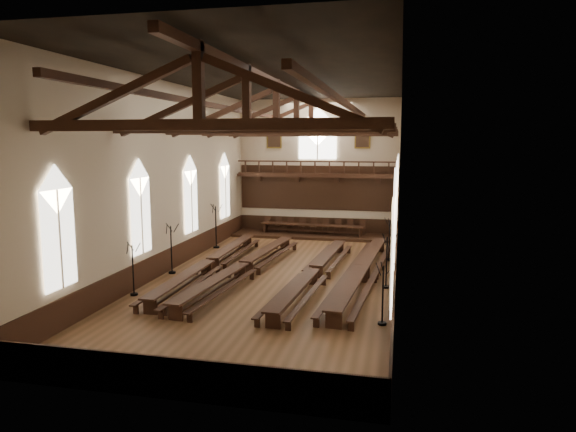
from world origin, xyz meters
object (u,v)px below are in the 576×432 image
refectory_row_b (244,266)px  candelabrum_right_mid (386,272)px  high_table (312,226)px  candelabrum_left_near (133,279)px  refectory_row_d (363,269)px  candelabrum_left_mid (172,258)px  refectory_row_c (315,271)px  dais (312,235)px  refectory_row_a (210,263)px  candelabrum_left_far (216,235)px  candelabrum_right_far (389,247)px  candelabrum_right_near (383,306)px

refectory_row_b → candelabrum_right_mid: 7.23m
high_table → candelabrum_right_mid: size_ratio=2.95×
refectory_row_b → candelabrum_left_near: bearing=-132.8°
refectory_row_d → high_table: high_table is taller
refectory_row_b → candelabrum_left_mid: (-3.90, -0.24, 0.26)m
refectory_row_c → dais: size_ratio=1.25×
refectory_row_d → candelabrum_left_near: candelabrum_left_near is taller
refectory_row_d → candelabrum_left_near: size_ratio=6.09×
refectory_row_a → high_table: 11.90m
high_table → candelabrum_left_far: size_ratio=2.66×
refectory_row_d → candelabrum_left_mid: 9.96m
candelabrum_left_far → candelabrum_right_mid: (11.10, -7.03, -0.08)m
refectory_row_c → candelabrum_left_near: size_ratio=5.84×
high_table → candelabrum_right_mid: candelabrum_right_mid is taller
refectory_row_b → high_table: bearing=82.6°
candelabrum_left_near → candelabrum_left_mid: candelabrum_left_mid is taller
candelabrum_right_far → refectory_row_c: bearing=-122.8°
candelabrum_right_mid → refectory_row_d: bearing=135.6°
candelabrum_right_far → candelabrum_right_near: bearing=-90.0°
candelabrum_left_near → refectory_row_b: bearing=47.2°
dais → candelabrum_left_mid: (-5.42, -11.97, 0.72)m
candelabrum_right_mid → high_table: bearing=114.8°
refectory_row_d → dais: (-4.50, 11.17, -0.49)m
refectory_row_a → dais: bearing=72.9°
refectory_row_a → candelabrum_right_near: candelabrum_right_near is taller
high_table → candelabrum_right_mid: 13.57m
high_table → candelabrum_left_mid: 13.14m
candelabrum_right_mid → refectory_row_a: bearing=174.1°
refectory_row_c → dais: bearing=100.4°
candelabrum_left_mid → candelabrum_right_mid: 11.11m
refectory_row_d → candelabrum_left_mid: (-9.92, -0.80, 0.24)m
high_table → refectory_row_c: bearing=-79.6°
candelabrum_right_mid → refectory_row_b: bearing=175.3°
candelabrum_left_far → candelabrum_right_far: 11.16m
refectory_row_c → high_table: high_table is taller
dais → candelabrum_left_far: candelabrum_left_far is taller
refectory_row_d → candelabrum_left_mid: candelabrum_left_mid is taller
refectory_row_c → candelabrum_left_mid: size_ratio=5.34×
refectory_row_c → candelabrum_right_far: candelabrum_right_far is taller
refectory_row_b → refectory_row_d: refectory_row_d is taller
refectory_row_d → candelabrum_left_far: 11.54m
refectory_row_b → refectory_row_d: 6.05m
dais → candelabrum_right_mid: bearing=-65.2°
refectory_row_b → candelabrum_right_mid: size_ratio=5.58×
refectory_row_b → high_table: (1.52, 11.73, 0.24)m
candelabrum_right_near → candelabrum_right_mid: size_ratio=0.93×
dais → candelabrum_right_mid: 13.59m
refectory_row_a → candelabrum_left_mid: bearing=-162.4°
refectory_row_d → candelabrum_right_near: candelabrum_right_near is taller
candelabrum_right_near → candelabrum_right_mid: candelabrum_right_mid is taller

